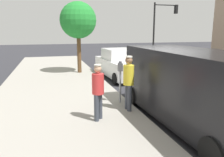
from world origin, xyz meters
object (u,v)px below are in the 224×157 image
object	(u,v)px
parked_van	(192,86)
street_tree	(78,21)
parking_meter_near	(120,74)
pedestrian_in_yellow	(129,80)
parked_sedan_behind	(120,64)
traffic_light_corner	(162,22)
pedestrian_in_red	(98,89)

from	to	relation	value
parked_van	street_tree	world-z (taller)	street_tree
parking_meter_near	parked_van	world-z (taller)	parked_van
pedestrian_in_yellow	street_tree	xyz separation A→B (m)	(0.62, -7.19, 2.11)
parked_sedan_behind	street_tree	xyz separation A→B (m)	(2.19, -1.35, 2.52)
traffic_light_corner	street_tree	distance (m)	10.35
pedestrian_in_red	parked_van	xyz separation A→B (m)	(-2.59, 0.67, 0.08)
pedestrian_in_red	street_tree	distance (m)	8.05
pedestrian_in_yellow	street_tree	distance (m)	7.51
pedestrian_in_yellow	traffic_light_corner	bearing A→B (deg)	-121.65
pedestrian_in_red	pedestrian_in_yellow	size ratio (longest dim) A/B	0.92
parked_van	pedestrian_in_red	bearing A→B (deg)	-14.57
pedestrian_in_yellow	parked_van	distance (m)	1.92
pedestrian_in_yellow	traffic_light_corner	world-z (taller)	traffic_light_corner
pedestrian_in_yellow	parking_meter_near	bearing A→B (deg)	-88.78
parking_meter_near	street_tree	bearing A→B (deg)	-84.64
parked_sedan_behind	traffic_light_corner	bearing A→B (deg)	-132.02
pedestrian_in_red	traffic_light_corner	distance (m)	16.45
parked_sedan_behind	pedestrian_in_red	bearing A→B (deg)	67.17
pedestrian_in_red	parked_sedan_behind	xyz separation A→B (m)	(-2.69, -6.38, -0.33)
street_tree	pedestrian_in_red	bearing A→B (deg)	86.32
parking_meter_near	parked_sedan_behind	distance (m)	5.29
parked_sedan_behind	street_tree	bearing A→B (deg)	-31.60
parking_meter_near	parked_sedan_behind	xyz separation A→B (m)	(-1.59, -5.02, -0.43)
parked_van	traffic_light_corner	world-z (taller)	traffic_light_corner
parking_meter_near	parked_sedan_behind	bearing A→B (deg)	-107.59
parking_meter_near	parked_sedan_behind	world-z (taller)	parking_meter_near
pedestrian_in_red	pedestrian_in_yellow	xyz separation A→B (m)	(-1.11, -0.54, 0.09)
pedestrian_in_red	street_tree	size ratio (longest dim) A/B	0.38
parked_van	pedestrian_in_yellow	bearing A→B (deg)	-39.38
parked_sedan_behind	traffic_light_corner	world-z (taller)	traffic_light_corner
parked_sedan_behind	street_tree	distance (m)	3.60
pedestrian_in_yellow	street_tree	bearing A→B (deg)	-85.11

